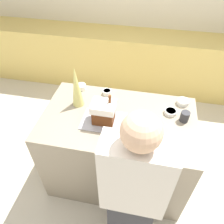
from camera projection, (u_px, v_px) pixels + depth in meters
name	position (u px, v px, depth m)	size (l,w,h in m)	color
ground_plane	(117.00, 173.00, 2.67)	(12.00, 12.00, 0.00)	beige
wall_back	(144.00, 3.00, 3.37)	(8.00, 0.05, 2.60)	beige
back_cabinet_block	(137.00, 62.00, 3.70)	(6.00, 0.60, 0.94)	#DBBC60
kitchen_island	(118.00, 149.00, 2.34)	(1.44, 0.86, 0.96)	gray
baking_tray	(104.00, 121.00, 1.98)	(0.40, 0.29, 0.01)	#9E9EA8
gingerbread_house	(104.00, 112.00, 1.90)	(0.21, 0.17, 0.28)	#5B2D14
decorative_tree	(76.00, 87.00, 2.02)	(0.11, 0.11, 0.41)	#DBD675
candy_bowl_center_rear	(81.00, 87.00, 2.32)	(0.10, 0.10, 0.05)	white
candy_bowl_beside_tree	(171.00, 112.00, 2.04)	(0.12, 0.12, 0.04)	white
candy_bowl_front_corner	(183.00, 102.00, 2.14)	(0.12, 0.12, 0.05)	silver
candy_bowl_behind_tray	(107.00, 92.00, 2.25)	(0.09, 0.09, 0.05)	white
mug	(185.00, 117.00, 1.95)	(0.08, 0.08, 0.10)	#2D2D33
person	(132.00, 196.00, 1.56)	(0.44, 0.55, 1.67)	#333338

